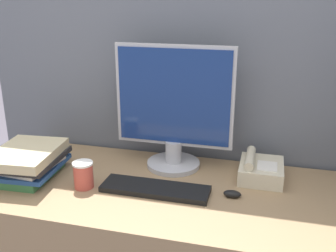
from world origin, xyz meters
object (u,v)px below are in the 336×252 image
desk_telephone (260,170)px  mouse (232,194)px  monitor (174,112)px  keyboard (155,189)px  book_stack (28,162)px  coffee_cup (83,175)px

desk_telephone → mouse: bearing=-116.5°
monitor → keyboard: 0.33m
keyboard → monitor: bearing=87.3°
keyboard → desk_telephone: size_ratio=2.00×
keyboard → book_stack: book_stack is taller
book_stack → desk_telephone: size_ratio=1.61×
mouse → coffee_cup: coffee_cup is taller
book_stack → coffee_cup: bearing=-6.2°
monitor → desk_telephone: monitor is taller
monitor → coffee_cup: monitor is taller
mouse → desk_telephone: (0.09, 0.18, 0.02)m
keyboard → desk_telephone: (0.37, 0.21, 0.03)m
monitor → mouse: size_ratio=7.99×
book_stack → desk_telephone: 0.92m
monitor → book_stack: 0.62m
book_stack → desk_telephone: (0.90, 0.22, -0.03)m
mouse → book_stack: size_ratio=0.20×
coffee_cup → desk_telephone: size_ratio=0.51×
keyboard → coffee_cup: 0.28m
monitor → desk_telephone: size_ratio=2.53×
monitor → book_stack: bearing=-155.4°
coffee_cup → book_stack: bearing=173.8°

